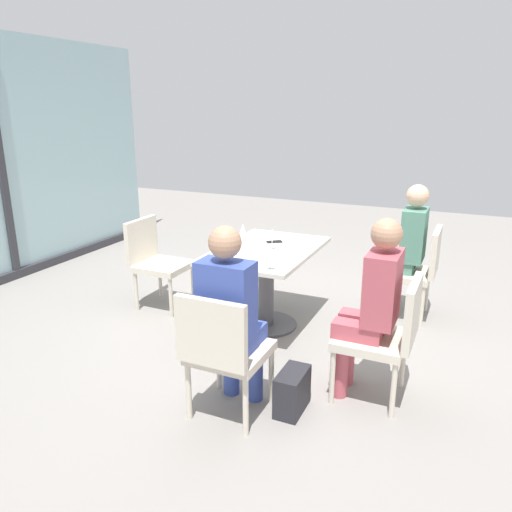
{
  "coord_description": "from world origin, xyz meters",
  "views": [
    {
      "loc": [
        -3.83,
        -1.64,
        1.93
      ],
      "look_at": [
        0.0,
        0.1,
        0.65
      ],
      "focal_mm": 34.79,
      "sensor_mm": 36.0,
      "label": 1
    }
  ],
  "objects_px": {
    "chair_front_left": "(387,332)",
    "handbag_0": "(292,391)",
    "wine_glass_0": "(271,254)",
    "person_front_left": "(372,301)",
    "wine_glass_1": "(272,235)",
    "coffee_cup": "(242,244)",
    "wine_glass_3": "(227,241)",
    "dining_table_main": "(266,270)",
    "chair_near_window": "(155,258)",
    "chair_side_end": "(223,348)",
    "cell_phone_on_table": "(274,242)",
    "person_front_right": "(406,245)",
    "chair_front_right": "(416,267)",
    "person_side_end": "(231,311)",
    "wine_glass_2": "(243,230)"
  },
  "relations": [
    {
      "from": "cell_phone_on_table",
      "to": "handbag_0",
      "type": "distance_m",
      "value": 1.65
    },
    {
      "from": "chair_near_window",
      "to": "wine_glass_1",
      "type": "bearing_deg",
      "value": -90.05
    },
    {
      "from": "chair_near_window",
      "to": "cell_phone_on_table",
      "type": "relative_size",
      "value": 6.04
    },
    {
      "from": "chair_side_end",
      "to": "wine_glass_0",
      "type": "distance_m",
      "value": 0.94
    },
    {
      "from": "chair_front_left",
      "to": "wine_glass_2",
      "type": "distance_m",
      "value": 1.7
    },
    {
      "from": "wine_glass_0",
      "to": "wine_glass_1",
      "type": "xyz_separation_m",
      "value": [
        0.53,
        0.21,
        0.0
      ]
    },
    {
      "from": "chair_side_end",
      "to": "chair_near_window",
      "type": "xyz_separation_m",
      "value": [
        1.4,
        1.5,
        0.0
      ]
    },
    {
      "from": "coffee_cup",
      "to": "handbag_0",
      "type": "bearing_deg",
      "value": -140.23
    },
    {
      "from": "dining_table_main",
      "to": "person_front_right",
      "type": "xyz_separation_m",
      "value": [
        0.75,
        -1.08,
        0.17
      ]
    },
    {
      "from": "wine_glass_0",
      "to": "wine_glass_3",
      "type": "bearing_deg",
      "value": 69.57
    },
    {
      "from": "handbag_0",
      "to": "person_front_left",
      "type": "bearing_deg",
      "value": -45.91
    },
    {
      "from": "wine_glass_0",
      "to": "coffee_cup",
      "type": "xyz_separation_m",
      "value": [
        0.43,
        0.45,
        -0.09
      ]
    },
    {
      "from": "chair_front_left",
      "to": "person_front_right",
      "type": "relative_size",
      "value": 0.69
    },
    {
      "from": "chair_front_left",
      "to": "wine_glass_0",
      "type": "relative_size",
      "value": 4.7
    },
    {
      "from": "handbag_0",
      "to": "dining_table_main",
      "type": "bearing_deg",
      "value": 30.5
    },
    {
      "from": "chair_front_left",
      "to": "cell_phone_on_table",
      "type": "xyz_separation_m",
      "value": [
        0.98,
        1.21,
        0.24
      ]
    },
    {
      "from": "chair_front_right",
      "to": "cell_phone_on_table",
      "type": "height_order",
      "value": "chair_front_right"
    },
    {
      "from": "chair_side_end",
      "to": "coffee_cup",
      "type": "height_order",
      "value": "chair_side_end"
    },
    {
      "from": "chair_front_left",
      "to": "wine_glass_2",
      "type": "relative_size",
      "value": 4.7
    },
    {
      "from": "wine_glass_3",
      "to": "dining_table_main",
      "type": "bearing_deg",
      "value": -29.26
    },
    {
      "from": "wine_glass_1",
      "to": "coffee_cup",
      "type": "height_order",
      "value": "wine_glass_1"
    },
    {
      "from": "chair_front_left",
      "to": "person_front_left",
      "type": "height_order",
      "value": "person_front_left"
    },
    {
      "from": "wine_glass_1",
      "to": "wine_glass_3",
      "type": "xyz_separation_m",
      "value": [
        -0.36,
        0.25,
        0.0
      ]
    },
    {
      "from": "chair_front_left",
      "to": "wine_glass_2",
      "type": "bearing_deg",
      "value": 60.8
    },
    {
      "from": "chair_front_right",
      "to": "wine_glass_0",
      "type": "bearing_deg",
      "value": 144.06
    },
    {
      "from": "person_front_right",
      "to": "handbag_0",
      "type": "bearing_deg",
      "value": 168.03
    },
    {
      "from": "person_side_end",
      "to": "chair_near_window",
      "type": "bearing_deg",
      "value": 49.37
    },
    {
      "from": "dining_table_main",
      "to": "person_front_left",
      "type": "relative_size",
      "value": 0.97
    },
    {
      "from": "chair_front_right",
      "to": "coffee_cup",
      "type": "bearing_deg",
      "value": 121.75
    },
    {
      "from": "cell_phone_on_table",
      "to": "wine_glass_3",
      "type": "bearing_deg",
      "value": 125.46
    },
    {
      "from": "chair_front_left",
      "to": "chair_near_window",
      "type": "distance_m",
      "value": 2.5
    },
    {
      "from": "coffee_cup",
      "to": "handbag_0",
      "type": "xyz_separation_m",
      "value": [
        -1.04,
        -0.87,
        -0.64
      ]
    },
    {
      "from": "person_side_end",
      "to": "coffee_cup",
      "type": "distance_m",
      "value": 1.29
    },
    {
      "from": "chair_front_left",
      "to": "handbag_0",
      "type": "xyz_separation_m",
      "value": [
        -0.39,
        0.51,
        -0.36
      ]
    },
    {
      "from": "wine_glass_3",
      "to": "chair_front_left",
      "type": "bearing_deg",
      "value": -105.82
    },
    {
      "from": "wine_glass_1",
      "to": "cell_phone_on_table",
      "type": "xyz_separation_m",
      "value": [
        0.23,
        0.07,
        -0.13
      ]
    },
    {
      "from": "person_side_end",
      "to": "wine_glass_0",
      "type": "height_order",
      "value": "person_side_end"
    },
    {
      "from": "wine_glass_0",
      "to": "person_front_left",
      "type": "bearing_deg",
      "value": -105.16
    },
    {
      "from": "dining_table_main",
      "to": "chair_front_right",
      "type": "bearing_deg",
      "value": -57.71
    },
    {
      "from": "wine_glass_1",
      "to": "cell_phone_on_table",
      "type": "height_order",
      "value": "wine_glass_1"
    },
    {
      "from": "person_side_end",
      "to": "wine_glass_0",
      "type": "xyz_separation_m",
      "value": [
        0.76,
        0.05,
        0.16
      ]
    },
    {
      "from": "person_front_right",
      "to": "wine_glass_3",
      "type": "xyz_separation_m",
      "value": [
        -1.11,
        1.28,
        0.16
      ]
    },
    {
      "from": "person_side_end",
      "to": "cell_phone_on_table",
      "type": "bearing_deg",
      "value": 12.34
    },
    {
      "from": "cell_phone_on_table",
      "to": "handbag_0",
      "type": "bearing_deg",
      "value": 169.62
    },
    {
      "from": "person_side_end",
      "to": "coffee_cup",
      "type": "bearing_deg",
      "value": 22.85
    },
    {
      "from": "chair_front_left",
      "to": "wine_glass_3",
      "type": "xyz_separation_m",
      "value": [
        0.39,
        1.39,
        0.37
      ]
    },
    {
      "from": "person_front_left",
      "to": "coffee_cup",
      "type": "height_order",
      "value": "person_front_left"
    },
    {
      "from": "wine_glass_1",
      "to": "person_front_right",
      "type": "bearing_deg",
      "value": -53.75
    },
    {
      "from": "handbag_0",
      "to": "person_front_right",
      "type": "bearing_deg",
      "value": -12.16
    },
    {
      "from": "chair_near_window",
      "to": "person_front_right",
      "type": "relative_size",
      "value": 0.69
    }
  ]
}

